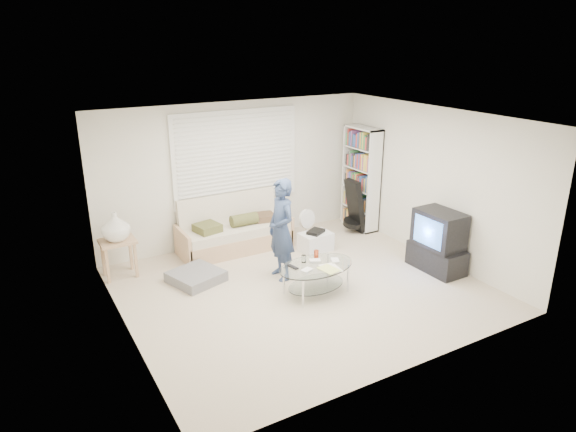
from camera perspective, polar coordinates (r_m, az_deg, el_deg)
ground at (r=7.67m, az=1.54°, el=-8.05°), size 5.00×5.00×0.00m
room_shell at (r=7.46m, az=-0.27°, el=4.61°), size 5.02×4.52×2.51m
window_blinds at (r=8.98m, az=-5.74°, el=6.54°), size 2.32×0.08×1.62m
futon_sofa at (r=8.96m, az=-6.01°, el=-1.80°), size 1.94×0.78×0.95m
grey_floor_pillow at (r=7.97m, az=-10.17°, el=-6.63°), size 0.87×0.87×0.16m
side_table at (r=8.16m, az=-18.58°, el=-1.42°), size 0.53×0.43×1.05m
bookshelf at (r=9.85m, az=8.10°, el=4.15°), size 0.31×0.82×1.95m
guitar_case at (r=9.70m, az=7.41°, el=0.71°), size 0.38×0.38×1.02m
floor_fan at (r=9.32m, az=2.04°, el=-0.65°), size 0.36×0.24×0.58m
storage_bin at (r=8.90m, az=3.08°, el=-2.82°), size 0.56×0.41×0.38m
tv_unit at (r=8.40m, az=16.33°, el=-2.78°), size 0.51×0.90×0.98m
coffee_table at (r=7.41m, az=3.18°, el=-6.08°), size 1.23×0.84×0.56m
standing_person at (r=7.70m, az=-0.75°, el=-1.52°), size 0.38×0.58×1.57m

